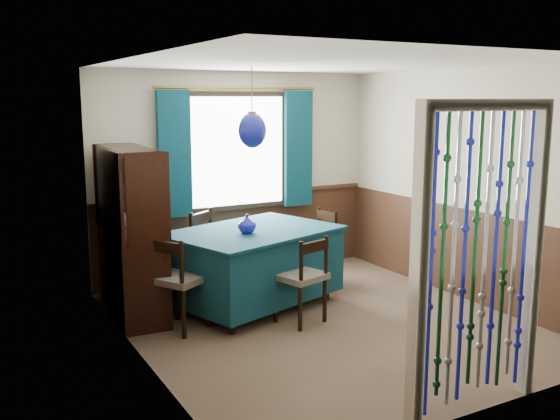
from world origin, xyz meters
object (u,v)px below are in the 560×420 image
chair_left (177,280)px  vase_table (247,224)px  dining_table (253,263)px  vase_sideboard (126,216)px  chair_far (213,249)px  sideboard (131,257)px  pendant_lamp (252,130)px  chair_near (303,277)px  bowl_shelf (140,202)px  chair_right (316,245)px

chair_left → vase_table: 0.93m
dining_table → vase_sideboard: bearing=129.0°
vase_sideboard → chair_far: bearing=-4.5°
chair_far → vase_table: 0.89m
sideboard → pendant_lamp: (1.19, -0.39, 1.27)m
chair_left → sideboard: sideboard is taller
dining_table → sideboard: (-1.19, 0.39, 0.12)m
chair_near → vase_sideboard: (-1.32, 1.44, 0.49)m
dining_table → pendant_lamp: (-0.00, -0.00, 1.39)m
chair_near → chair_left: bearing=144.1°
chair_near → bowl_shelf: (-1.32, 0.88, 0.72)m
dining_table → sideboard: 1.26m
dining_table → vase_table: (-0.12, -0.11, 0.44)m
chair_right → pendant_lamp: pendant_lamp is taller
bowl_shelf → vase_sideboard: 0.61m
dining_table → bowl_shelf: 1.35m
vase_table → bowl_shelf: (-1.01, 0.30, 0.27)m
pendant_lamp → vase_table: 0.96m
vase_table → bowl_shelf: size_ratio=0.89×
pendant_lamp → chair_far: bearing=104.3°
vase_table → vase_sideboard: size_ratio=0.87×
chair_far → bowl_shelf: size_ratio=4.70×
dining_table → vase_sideboard: (-1.13, 0.75, 0.48)m
dining_table → pendant_lamp: pendant_lamp is taller
vase_table → bowl_shelf: bowl_shelf is taller
chair_far → chair_right: (1.18, -0.33, -0.02)m
chair_left → bowl_shelf: bearing=172.5°
chair_far → pendant_lamp: 1.53m
chair_left → sideboard: bearing=170.8°
chair_far → chair_near: bearing=71.4°
chair_right → chair_near: bearing=141.8°
sideboard → vase_table: sideboard is taller
sideboard → vase_table: (1.07, -0.50, 0.32)m
dining_table → sideboard: bearing=144.4°
chair_right → vase_table: vase_table is taller
chair_far → bowl_shelf: bearing=-6.6°
chair_far → sideboard: (-1.02, -0.28, 0.10)m
vase_table → sideboard: bearing=154.9°
chair_right → sideboard: 2.20m
dining_table → chair_right: chair_right is taller
dining_table → chair_far: chair_far is taller
dining_table → chair_left: bearing=179.1°
sideboard → chair_right: bearing=2.4°
chair_far → chair_left: 1.22m
vase_sideboard → chair_near: bearing=-47.5°
chair_left → pendant_lamp: bearing=76.8°
chair_right → bowl_shelf: bowl_shelf is taller
chair_near → bowl_shelf: bearing=130.5°
chair_near → dining_table: bearing=89.7°
dining_table → chair_right: (1.00, 0.35, -0.00)m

